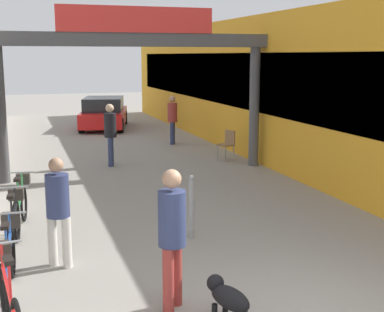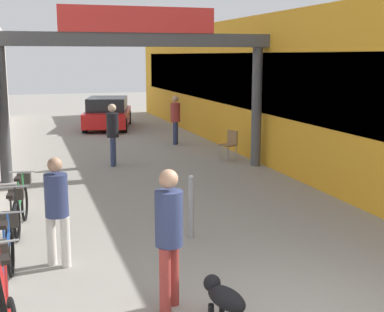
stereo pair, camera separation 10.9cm
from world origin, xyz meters
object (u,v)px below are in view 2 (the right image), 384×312
Objects in this scene: pedestrian_carrying_crate at (113,130)px; parked_car_red at (108,113)px; pedestrian_companion at (57,205)px; bicycle_green_farthest at (21,204)px; bicycle_red_nearest at (5,296)px; cafe_chair_wood_nearer at (230,142)px; pedestrian_with_dog at (169,230)px; bollard_post_metal at (191,206)px; pedestrian_elderly_walking at (175,117)px; bicycle_black_third at (14,223)px; dog_on_leash at (223,297)px; bicycle_blue_second at (8,257)px.

parked_car_red is (1.07, 8.02, -0.37)m from pedestrian_carrying_crate.
pedestrian_companion reaches higher than bicycle_green_farthest.
cafe_chair_wood_nearer is at bearing 54.88° from bicycle_red_nearest.
pedestrian_with_dog is 9.64m from cafe_chair_wood_nearer.
bollard_post_metal is (2.94, 2.44, 0.12)m from bicycle_red_nearest.
bicycle_red_nearest reaches higher than cafe_chair_wood_nearer.
pedestrian_with_dog is 12.46m from pedestrian_elderly_walking.
bicycle_red_nearest is at bearing -110.79° from pedestrian_companion.
parked_car_red is at bearing 75.54° from bicycle_black_third.
pedestrian_with_dog is 1.05× the size of bicycle_green_farthest.
bicycle_black_third is at bearing -104.46° from parked_car_red.
bollard_post_metal reaches higher than bicycle_red_nearest.
pedestrian_elderly_walking is at bearing 76.80° from dog_on_leash.
pedestrian_with_dog is 1.00× the size of pedestrian_carrying_crate.
pedestrian_carrying_crate is at bearing -97.59° from parked_car_red.
bicycle_black_third reaches higher than dog_on_leash.
pedestrian_with_dog is 1.05× the size of bicycle_black_third.
bollard_post_metal reaches higher than cafe_chair_wood_nearer.
bicycle_green_farthest is 3.15m from bollard_post_metal.
bicycle_red_nearest is 17.35m from parked_car_red.
bollard_post_metal is at bearing -6.17° from bicycle_black_third.
bicycle_blue_second is (-1.91, 1.22, -0.58)m from pedestrian_with_dog.
pedestrian_companion is 1.49× the size of bollard_post_metal.
pedestrian_companion reaches higher than bollard_post_metal.
bicycle_green_farthest is at bearing -122.69° from pedestrian_elderly_walking.
bicycle_black_third is (-1.84, 2.74, -0.58)m from pedestrian_with_dog.
parked_car_red is at bearing 86.93° from bollard_post_metal.
pedestrian_elderly_walking is 1.55× the size of bollard_post_metal.
bicycle_black_third is (-5.29, -9.23, -0.54)m from pedestrian_elderly_walking.
pedestrian_carrying_crate reaches higher than pedestrian_companion.
bicycle_black_third is 1.90× the size of cafe_chair_wood_nearer.
pedestrian_companion is 2.02m from bicycle_red_nearest.
pedestrian_companion reaches higher than parked_car_red.
pedestrian_with_dog is at bearing -94.80° from pedestrian_carrying_crate.
pedestrian_elderly_walking reaches higher than pedestrian_companion.
dog_on_leash is at bearing -103.20° from pedestrian_elderly_walking.
bicycle_green_farthest is (-0.53, 2.08, -0.50)m from pedestrian_companion.
pedestrian_elderly_walking is at bearing 65.95° from bicycle_red_nearest.
dog_on_leash is 9.91m from cafe_chair_wood_nearer.
pedestrian_elderly_walking reaches higher than dog_on_leash.
pedestrian_with_dog is 1.60× the size of bollard_post_metal.
dog_on_leash is 3.01m from bollard_post_metal.
bollard_post_metal is (2.88, -0.31, 0.12)m from bicycle_black_third.
parked_car_red is (3.55, 13.04, 0.21)m from bicycle_green_farthest.
bollard_post_metal is (0.29, -6.49, -0.45)m from pedestrian_carrying_crate.
bicycle_black_third reaches higher than cafe_chair_wood_nearer.
dog_on_leash is 2.99m from bicycle_blue_second.
cafe_chair_wood_nearer is (4.20, 8.67, -0.48)m from pedestrian_with_dog.
bicycle_green_farthest reaches higher than dog_on_leash.
pedestrian_with_dog is 1.01m from dog_on_leash.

